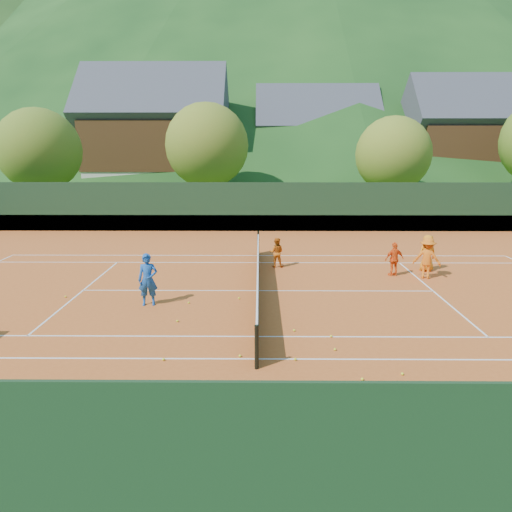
{
  "coord_description": "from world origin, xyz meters",
  "views": [
    {
      "loc": [
        0.06,
        -15.88,
        5.17
      ],
      "look_at": [
        -0.06,
        0.0,
        1.33
      ],
      "focal_mm": 32.0,
      "sensor_mm": 36.0,
      "label": 1
    }
  ],
  "objects_px": {
    "chalet_mid": "(315,147)",
    "chalet_right": "(464,145)",
    "student_d": "(427,258)",
    "coach": "(148,280)",
    "tennis_net": "(258,278)",
    "chalet_left": "(157,141)",
    "student_a": "(276,252)",
    "student_c": "(427,253)",
    "student_b": "(394,259)"
  },
  "relations": [
    {
      "from": "chalet_mid",
      "to": "chalet_right",
      "type": "bearing_deg",
      "value": -15.95
    },
    {
      "from": "student_d",
      "to": "chalet_mid",
      "type": "xyz_separation_m",
      "value": [
        -0.71,
        32.3,
        4.15
      ]
    },
    {
      "from": "coach",
      "to": "tennis_net",
      "type": "xyz_separation_m",
      "value": [
        3.61,
        1.54,
        -0.37
      ]
    },
    {
      "from": "student_d",
      "to": "chalet_mid",
      "type": "bearing_deg",
      "value": -64.77
    },
    {
      "from": "student_d",
      "to": "chalet_left",
      "type": "relative_size",
      "value": 0.12
    },
    {
      "from": "student_d",
      "to": "tennis_net",
      "type": "bearing_deg",
      "value": 38.19
    },
    {
      "from": "chalet_left",
      "to": "chalet_mid",
      "type": "height_order",
      "value": "chalet_left"
    },
    {
      "from": "student_a",
      "to": "chalet_right",
      "type": "height_order",
      "value": "chalet_right"
    },
    {
      "from": "tennis_net",
      "to": "student_a",
      "type": "bearing_deg",
      "value": 76.75
    },
    {
      "from": "student_c",
      "to": "tennis_net",
      "type": "relative_size",
      "value": 0.13
    },
    {
      "from": "chalet_right",
      "to": "chalet_mid",
      "type": "bearing_deg",
      "value": 164.05
    },
    {
      "from": "student_a",
      "to": "chalet_left",
      "type": "height_order",
      "value": "chalet_left"
    },
    {
      "from": "student_d",
      "to": "tennis_net",
      "type": "distance_m",
      "value": 6.93
    },
    {
      "from": "chalet_left",
      "to": "chalet_right",
      "type": "relative_size",
      "value": 1.16
    },
    {
      "from": "student_c",
      "to": "student_b",
      "type": "bearing_deg",
      "value": 13.21
    },
    {
      "from": "student_b",
      "to": "chalet_mid",
      "type": "bearing_deg",
      "value": -105.73
    },
    {
      "from": "student_c",
      "to": "chalet_mid",
      "type": "bearing_deg",
      "value": -100.06
    },
    {
      "from": "student_b",
      "to": "student_a",
      "type": "bearing_deg",
      "value": -31.01
    },
    {
      "from": "coach",
      "to": "student_d",
      "type": "distance_m",
      "value": 10.81
    },
    {
      "from": "student_a",
      "to": "student_c",
      "type": "relative_size",
      "value": 0.83
    },
    {
      "from": "tennis_net",
      "to": "chalet_right",
      "type": "relative_size",
      "value": 1.01
    },
    {
      "from": "student_d",
      "to": "chalet_mid",
      "type": "relative_size",
      "value": 0.13
    },
    {
      "from": "student_c",
      "to": "coach",
      "type": "bearing_deg",
      "value": 9.89
    },
    {
      "from": "student_d",
      "to": "chalet_right",
      "type": "relative_size",
      "value": 0.14
    },
    {
      "from": "student_b",
      "to": "chalet_right",
      "type": "xyz_separation_m",
      "value": [
        14.48,
        27.97,
        4.54
      ]
    },
    {
      "from": "student_a",
      "to": "student_d",
      "type": "relative_size",
      "value": 0.79
    },
    {
      "from": "coach",
      "to": "chalet_mid",
      "type": "height_order",
      "value": "chalet_mid"
    },
    {
      "from": "student_c",
      "to": "chalet_left",
      "type": "distance_m",
      "value": 32.51
    },
    {
      "from": "coach",
      "to": "chalet_right",
      "type": "distance_m",
      "value": 39.64
    },
    {
      "from": "student_a",
      "to": "chalet_mid",
      "type": "relative_size",
      "value": 0.1
    },
    {
      "from": "student_c",
      "to": "chalet_right",
      "type": "xyz_separation_m",
      "value": [
        12.9,
        27.22,
        4.46
      ]
    },
    {
      "from": "student_d",
      "to": "chalet_right",
      "type": "distance_m",
      "value": 31.58
    },
    {
      "from": "student_c",
      "to": "student_d",
      "type": "relative_size",
      "value": 0.94
    },
    {
      "from": "student_b",
      "to": "student_d",
      "type": "xyz_separation_m",
      "value": [
        1.19,
        -0.33,
        0.13
      ]
    },
    {
      "from": "tennis_net",
      "to": "chalet_mid",
      "type": "height_order",
      "value": "chalet_mid"
    },
    {
      "from": "student_b",
      "to": "chalet_left",
      "type": "bearing_deg",
      "value": -75.85
    },
    {
      "from": "student_b",
      "to": "chalet_mid",
      "type": "relative_size",
      "value": 0.11
    },
    {
      "from": "student_b",
      "to": "student_c",
      "type": "bearing_deg",
      "value": -169.57
    },
    {
      "from": "student_d",
      "to": "tennis_net",
      "type": "height_order",
      "value": "student_d"
    },
    {
      "from": "chalet_left",
      "to": "tennis_net",
      "type": "bearing_deg",
      "value": -71.57
    },
    {
      "from": "chalet_mid",
      "to": "student_a",
      "type": "bearing_deg",
      "value": -99.64
    },
    {
      "from": "coach",
      "to": "tennis_net",
      "type": "distance_m",
      "value": 3.94
    },
    {
      "from": "student_a",
      "to": "student_b",
      "type": "distance_m",
      "value": 4.91
    },
    {
      "from": "chalet_mid",
      "to": "chalet_right",
      "type": "height_order",
      "value": "chalet_right"
    },
    {
      "from": "student_a",
      "to": "tennis_net",
      "type": "relative_size",
      "value": 0.11
    },
    {
      "from": "chalet_left",
      "to": "chalet_right",
      "type": "bearing_deg",
      "value": 0.0
    },
    {
      "from": "student_c",
      "to": "chalet_mid",
      "type": "xyz_separation_m",
      "value": [
        -1.1,
        31.22,
        4.2
      ]
    },
    {
      "from": "student_c",
      "to": "chalet_left",
      "type": "relative_size",
      "value": 0.11
    },
    {
      "from": "chalet_right",
      "to": "tennis_net",
      "type": "bearing_deg",
      "value": -123.69
    },
    {
      "from": "chalet_mid",
      "to": "student_d",
      "type": "bearing_deg",
      "value": -88.74
    }
  ]
}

